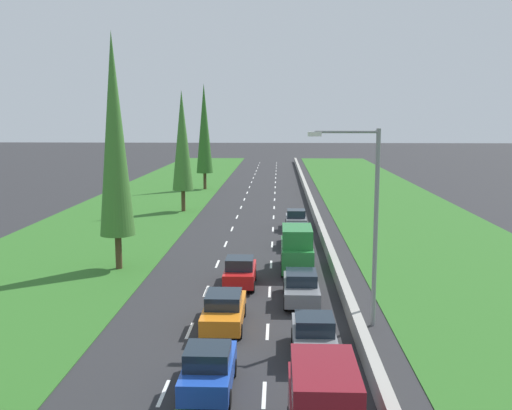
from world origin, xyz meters
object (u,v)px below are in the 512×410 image
object	(u,v)px
orange_sedan_centre_lane	(224,310)
green_sedan_right_lane	(297,235)
blue_hatchback_centre_lane	(209,369)
street_light_mast	(368,213)
poplar_tree_third	(182,141)
grey_hatchback_right_lane	(314,335)
grey_hatchback_right_lane_sixth	(296,219)
red_hatchback_centre_lane	(240,272)
green_van_right_lane	(297,249)
poplar_tree_fourth	(204,129)
grey_sedan_right_lane	(301,287)
poplar_tree_second	(114,136)

from	to	relation	value
orange_sedan_centre_lane	green_sedan_right_lane	distance (m)	17.48
blue_hatchback_centre_lane	street_light_mast	size ratio (longest dim) A/B	0.43
green_sedan_right_lane	poplar_tree_third	size ratio (longest dim) A/B	0.37
grey_hatchback_right_lane	orange_sedan_centre_lane	distance (m)	4.96
orange_sedan_centre_lane	grey_hatchback_right_lane_sixth	world-z (taller)	grey_hatchback_right_lane_sixth
red_hatchback_centre_lane	green_van_right_lane	world-z (taller)	green_van_right_lane
grey_hatchback_right_lane_sixth	blue_hatchback_centre_lane	bearing A→B (deg)	-97.40
grey_hatchback_right_lane_sixth	grey_hatchback_right_lane	bearing A→B (deg)	-90.10
blue_hatchback_centre_lane	green_sedan_right_lane	xyz separation A→B (m)	(3.78, 23.41, -0.02)
green_van_right_lane	street_light_mast	bearing A→B (deg)	-73.03
blue_hatchback_centre_lane	grey_hatchback_right_lane_sixth	xyz separation A→B (m)	(3.89, 29.94, 0.00)
grey_hatchback_right_lane	poplar_tree_third	xyz separation A→B (m)	(-11.05, 35.63, 6.29)
grey_hatchback_right_lane_sixth	poplar_tree_third	size ratio (longest dim) A/B	0.32
red_hatchback_centre_lane	poplar_tree_third	size ratio (longest dim) A/B	0.32
red_hatchback_centre_lane	green_van_right_lane	xyz separation A→B (m)	(3.30, 3.41, 0.56)
grey_hatchback_right_lane	street_light_mast	bearing A→B (deg)	53.83
red_hatchback_centre_lane	street_light_mast	distance (m)	9.67
red_hatchback_centre_lane	street_light_mast	bearing A→B (deg)	-44.25
grey_hatchback_right_lane	poplar_tree_fourth	world-z (taller)	poplar_tree_fourth
orange_sedan_centre_lane	street_light_mast	world-z (taller)	street_light_mast
grey_sedan_right_lane	orange_sedan_centre_lane	xyz separation A→B (m)	(-3.64, -3.79, 0.00)
grey_hatchback_right_lane	green_sedan_right_lane	world-z (taller)	grey_hatchback_right_lane
orange_sedan_centre_lane	poplar_tree_second	world-z (taller)	poplar_tree_second
grey_sedan_right_lane	red_hatchback_centre_lane	world-z (taller)	red_hatchback_centre_lane
blue_hatchback_centre_lane	poplar_tree_second	bearing A→B (deg)	115.02
blue_hatchback_centre_lane	grey_hatchback_right_lane_sixth	size ratio (longest dim) A/B	1.00
blue_hatchback_centre_lane	grey_hatchback_right_lane	world-z (taller)	same
grey_hatchback_right_lane	poplar_tree_second	size ratio (longest dim) A/B	0.27
red_hatchback_centre_lane	poplar_tree_fourth	xyz separation A→B (m)	(-7.56, 44.26, 7.09)
blue_hatchback_centre_lane	red_hatchback_centre_lane	bearing A→B (deg)	88.90
green_van_right_lane	poplar_tree_fourth	world-z (taller)	poplar_tree_fourth
blue_hatchback_centre_lane	poplar_tree_second	xyz separation A→B (m)	(-7.63, 16.34, 7.53)
poplar_tree_third	poplar_tree_fourth	size ratio (longest dim) A/B	0.88
grey_sedan_right_lane	blue_hatchback_centre_lane	bearing A→B (deg)	-109.46
green_van_right_lane	street_light_mast	size ratio (longest dim) A/B	0.54
green_sedan_right_lane	poplar_tree_third	world-z (taller)	poplar_tree_third
grey_sedan_right_lane	street_light_mast	distance (m)	6.22
green_van_right_lane	poplar_tree_third	xyz separation A→B (m)	(-10.76, 22.68, 5.73)
orange_sedan_centre_lane	poplar_tree_third	xyz separation A→B (m)	(-7.16, 32.56, 6.31)
green_van_right_lane	grey_hatchback_right_lane_sixth	world-z (taller)	green_van_right_lane
grey_hatchback_right_lane_sixth	orange_sedan_centre_lane	bearing A→B (deg)	-99.49
poplar_tree_second	street_light_mast	size ratio (longest dim) A/B	1.63
grey_hatchback_right_lane	green_sedan_right_lane	size ratio (longest dim) A/B	0.87
grey_hatchback_right_lane_sixth	street_light_mast	xyz separation A→B (m)	(2.53, -23.12, 4.40)
street_light_mast	green_sedan_right_lane	bearing A→B (deg)	99.03
orange_sedan_centre_lane	red_hatchback_centre_lane	bearing A→B (deg)	87.33
orange_sedan_centre_lane	poplar_tree_second	xyz separation A→B (m)	(-7.57, 9.98, 7.55)
green_van_right_lane	poplar_tree_fourth	bearing A→B (deg)	104.88
red_hatchback_centre_lane	green_sedan_right_lane	size ratio (longest dim) A/B	0.87
red_hatchback_centre_lane	grey_hatchback_right_lane_sixth	world-z (taller)	same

